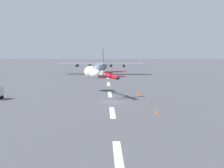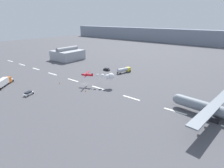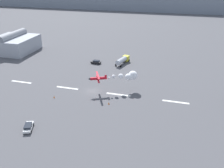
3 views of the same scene
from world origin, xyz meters
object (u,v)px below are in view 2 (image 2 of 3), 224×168
Objects in this scene: stunt_biplane_red at (106,76)px; airport_staff_sedan at (107,69)px; semi_truck_orange at (2,82)px; fuel_tanker_truck at (124,70)px; traffic_cone_far at (86,91)px; followme_car_yellow at (29,93)px; cargo_transport_plane at (211,108)px; traffic_cone_near at (59,83)px.

stunt_biplane_red is 3.39× the size of airport_staff_sedan.
semi_truck_orange is at bearing -110.72° from airport_staff_sedan.
stunt_biplane_red is at bearing -74.43° from fuel_tanker_truck.
semi_truck_orange is at bearing -119.28° from fuel_tanker_truck.
traffic_cone_far is at bearing -64.69° from airport_staff_sedan.
traffic_cone_far is at bearing 47.79° from followme_car_yellow.
airport_staff_sedan is (-62.69, 22.29, -2.41)m from cargo_transport_plane.
cargo_transport_plane is 66.58m from airport_staff_sedan.
followme_car_yellow is at bearing -132.21° from traffic_cone_far.
fuel_tanker_truck is 35.30m from traffic_cone_far.
traffic_cone_near is at bearing 96.29° from followme_car_yellow.
cargo_transport_plane is at bearing 23.39° from followme_car_yellow.
semi_truck_orange is (-82.40, -29.83, -1.10)m from cargo_transport_plane.
cargo_transport_plane is at bearing -26.01° from fuel_tanker_truck.
followme_car_yellow is 6.39× the size of traffic_cone_near.
traffic_cone_far is (-2.71, -10.63, -4.71)m from stunt_biplane_red.
followme_car_yellow reaches higher than traffic_cone_near.
cargo_transport_plane is 8.22× the size of airport_staff_sedan.
traffic_cone_far is (17.77, 0.76, 0.00)m from traffic_cone_near.
fuel_tanker_truck reaches higher than followme_car_yellow.
traffic_cone_near is at bearing 48.22° from semi_truck_orange.
followme_car_yellow is at bearing -90.82° from airport_staff_sedan.
fuel_tanker_truck is at bearing 60.72° from semi_truck_orange.
traffic_cone_near is 17.78m from traffic_cone_far.
followme_car_yellow is 16.90m from traffic_cone_near.
followme_car_yellow is at bearing -123.47° from stunt_biplane_red.
semi_truck_orange is 55.74m from airport_staff_sedan.
semi_truck_orange is 16.75× the size of traffic_cone_far.
fuel_tanker_truck is 12.46× the size of traffic_cone_far.
fuel_tanker_truck is 12.46× the size of traffic_cone_near.
traffic_cone_near is (17.15, 19.20, -1.75)m from semi_truck_orange.
cargo_transport_plane reaches higher than followme_car_yellow.
cargo_transport_plane reaches higher than stunt_biplane_red.
cargo_transport_plane reaches higher than traffic_cone_near.
followme_car_yellow is 23.69m from traffic_cone_far.
semi_truck_orange is at bearing -172.77° from followme_car_yellow.
cargo_transport_plane is 66.17m from traffic_cone_near.
airport_staff_sedan is at bearing 115.31° from traffic_cone_far.
airport_staff_sedan reaches higher than traffic_cone_near.
semi_truck_orange is 1.34× the size of fuel_tanker_truck.
stunt_biplane_red is 19.85× the size of traffic_cone_far.
semi_truck_orange is at bearing -140.90° from stunt_biplane_red.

